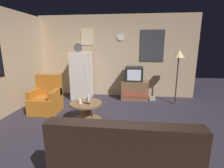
{
  "coord_description": "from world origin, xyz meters",
  "views": [
    {
      "loc": [
        0.56,
        -3.28,
        1.74
      ],
      "look_at": [
        0.06,
        0.9,
        0.75
      ],
      "focal_mm": 27.19,
      "sensor_mm": 36.0,
      "label": 1
    }
  ],
  "objects_px": {
    "crt_tv": "(134,74)",
    "book_stack": "(152,99)",
    "fridge": "(82,75)",
    "mug_ceramic_white": "(80,101)",
    "mug_ceramic_tan": "(84,100)",
    "tv_stand": "(135,90)",
    "standing_lamp": "(179,58)",
    "couch": "(124,160)",
    "armchair": "(46,99)",
    "wine_glass": "(89,98)",
    "remote_control": "(87,103)",
    "coffee_table": "(86,112)"
  },
  "relations": [
    {
      "from": "tv_stand",
      "to": "armchair",
      "type": "bearing_deg",
      "value": -150.37
    },
    {
      "from": "wine_glass",
      "to": "remote_control",
      "type": "relative_size",
      "value": 1.0
    },
    {
      "from": "mug_ceramic_white",
      "to": "book_stack",
      "type": "bearing_deg",
      "value": 45.39
    },
    {
      "from": "tv_stand",
      "to": "book_stack",
      "type": "distance_m",
      "value": 0.63
    },
    {
      "from": "crt_tv",
      "to": "mug_ceramic_white",
      "type": "height_order",
      "value": "crt_tv"
    },
    {
      "from": "mug_ceramic_tan",
      "to": "tv_stand",
      "type": "bearing_deg",
      "value": 57.03
    },
    {
      "from": "crt_tv",
      "to": "mug_ceramic_tan",
      "type": "height_order",
      "value": "crt_tv"
    },
    {
      "from": "standing_lamp",
      "to": "couch",
      "type": "height_order",
      "value": "standing_lamp"
    },
    {
      "from": "mug_ceramic_tan",
      "to": "book_stack",
      "type": "bearing_deg",
      "value": 44.92
    },
    {
      "from": "coffee_table",
      "to": "wine_glass",
      "type": "relative_size",
      "value": 4.8
    },
    {
      "from": "armchair",
      "to": "fridge",
      "type": "bearing_deg",
      "value": 64.24
    },
    {
      "from": "standing_lamp",
      "to": "wine_glass",
      "type": "xyz_separation_m",
      "value": [
        -2.3,
        -1.44,
        -0.82
      ]
    },
    {
      "from": "mug_ceramic_white",
      "to": "remote_control",
      "type": "xyz_separation_m",
      "value": [
        0.14,
        0.01,
        -0.03
      ]
    },
    {
      "from": "wine_glass",
      "to": "couch",
      "type": "height_order",
      "value": "couch"
    },
    {
      "from": "mug_ceramic_white",
      "to": "wine_glass",
      "type": "bearing_deg",
      "value": 52.98
    },
    {
      "from": "crt_tv",
      "to": "wine_glass",
      "type": "distance_m",
      "value": 2.0
    },
    {
      "from": "tv_stand",
      "to": "remote_control",
      "type": "bearing_deg",
      "value": -119.91
    },
    {
      "from": "mug_ceramic_white",
      "to": "book_stack",
      "type": "distance_m",
      "value": 2.58
    },
    {
      "from": "tv_stand",
      "to": "coffee_table",
      "type": "bearing_deg",
      "value": -121.55
    },
    {
      "from": "crt_tv",
      "to": "couch",
      "type": "distance_m",
      "value": 3.5
    },
    {
      "from": "wine_glass",
      "to": "coffee_table",
      "type": "bearing_deg",
      "value": -106.05
    },
    {
      "from": "tv_stand",
      "to": "wine_glass",
      "type": "xyz_separation_m",
      "value": [
        -1.08,
        -1.69,
        0.23
      ]
    },
    {
      "from": "tv_stand",
      "to": "mug_ceramic_white",
      "type": "xyz_separation_m",
      "value": [
        -1.22,
        -1.88,
        0.2
      ]
    },
    {
      "from": "standing_lamp",
      "to": "remote_control",
      "type": "relative_size",
      "value": 10.6
    },
    {
      "from": "couch",
      "to": "coffee_table",
      "type": "bearing_deg",
      "value": 119.59
    },
    {
      "from": "mug_ceramic_white",
      "to": "couch",
      "type": "distance_m",
      "value": 1.91
    },
    {
      "from": "armchair",
      "to": "crt_tv",
      "type": "bearing_deg",
      "value": 29.97
    },
    {
      "from": "crt_tv",
      "to": "armchair",
      "type": "distance_m",
      "value": 2.68
    },
    {
      "from": "wine_glass",
      "to": "book_stack",
      "type": "distance_m",
      "value": 2.36
    },
    {
      "from": "wine_glass",
      "to": "book_stack",
      "type": "relative_size",
      "value": 0.76
    },
    {
      "from": "fridge",
      "to": "mug_ceramic_white",
      "type": "relative_size",
      "value": 19.67
    },
    {
      "from": "armchair",
      "to": "wine_glass",
      "type": "bearing_deg",
      "value": -16.67
    },
    {
      "from": "coffee_table",
      "to": "remote_control",
      "type": "height_order",
      "value": "remote_control"
    },
    {
      "from": "tv_stand",
      "to": "standing_lamp",
      "type": "bearing_deg",
      "value": -11.26
    },
    {
      "from": "standing_lamp",
      "to": "couch",
      "type": "relative_size",
      "value": 0.94
    },
    {
      "from": "standing_lamp",
      "to": "book_stack",
      "type": "relative_size",
      "value": 8.09
    },
    {
      "from": "fridge",
      "to": "crt_tv",
      "type": "relative_size",
      "value": 3.28
    },
    {
      "from": "mug_ceramic_white",
      "to": "mug_ceramic_tan",
      "type": "distance_m",
      "value": 0.11
    },
    {
      "from": "coffee_table",
      "to": "mug_ceramic_tan",
      "type": "relative_size",
      "value": 8.0
    },
    {
      "from": "couch",
      "to": "fridge",
      "type": "bearing_deg",
      "value": 114.49
    },
    {
      "from": "wine_glass",
      "to": "mug_ceramic_white",
      "type": "relative_size",
      "value": 1.67
    },
    {
      "from": "crt_tv",
      "to": "armchair",
      "type": "bearing_deg",
      "value": -150.03
    },
    {
      "from": "crt_tv",
      "to": "book_stack",
      "type": "bearing_deg",
      "value": -6.1
    },
    {
      "from": "tv_stand",
      "to": "remote_control",
      "type": "distance_m",
      "value": 2.16
    },
    {
      "from": "fridge",
      "to": "standing_lamp",
      "type": "height_order",
      "value": "fridge"
    },
    {
      "from": "mug_ceramic_tan",
      "to": "couch",
      "type": "bearing_deg",
      "value": -59.59
    },
    {
      "from": "coffee_table",
      "to": "crt_tv",
      "type": "bearing_deg",
      "value": 59.21
    },
    {
      "from": "standing_lamp",
      "to": "coffee_table",
      "type": "relative_size",
      "value": 2.21
    },
    {
      "from": "mug_ceramic_tan",
      "to": "armchair",
      "type": "distance_m",
      "value": 1.26
    },
    {
      "from": "fridge",
      "to": "remote_control",
      "type": "distance_m",
      "value": 1.92
    }
  ]
}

